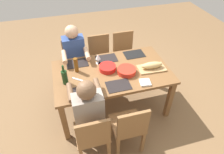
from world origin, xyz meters
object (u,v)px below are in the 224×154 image
chair_near_right (75,60)px  chair_far_right (93,135)px  beer_bottle (76,65)px  serving_bowl_salad (127,70)px  wine_bottle (65,77)px  diner_far_right (89,112)px  napkin_stack (145,82)px  chair_far_center (129,127)px  cutting_board (151,68)px  diner_near_right (75,55)px  chair_near_left (124,52)px  serving_bowl_greens (108,68)px  chair_near_center (100,56)px  bread_loaf (152,65)px  dining_table (112,76)px  wine_glass (98,57)px

chair_near_right → chair_far_right: (0.00, 1.61, 0.00)m
chair_near_right → beer_bottle: (0.03, 0.67, 0.37)m
serving_bowl_salad → wine_bottle: wine_bottle is taller
diner_far_right → chair_near_right: bearing=-90.0°
beer_bottle → napkin_stack: bearing=149.3°
wine_bottle → chair_far_center: bearing=132.7°
beer_bottle → cutting_board: bearing=167.4°
serving_bowl_salad → diner_far_right: bearing=39.3°
diner_near_right → wine_bottle: 0.75m
chair_far_center → chair_near_left: size_ratio=1.00×
chair_near_right → wine_bottle: size_ratio=2.93×
chair_near_left → serving_bowl_greens: 0.96m
chair_near_center → bread_loaf: bearing=122.3°
chair_near_right → wine_bottle: wine_bottle is taller
dining_table → serving_bowl_greens: (0.05, -0.05, 0.13)m
chair_near_left → beer_bottle: size_ratio=3.86×
chair_near_right → beer_bottle: 0.76m
chair_near_right → diner_far_right: diner_far_right is taller
chair_far_center → diner_far_right: size_ratio=0.71×
serving_bowl_greens → napkin_stack: bearing=134.8°
chair_far_center → cutting_board: chair_far_center is taller
chair_far_right → wine_bottle: (0.21, -0.72, 0.37)m
dining_table → wine_glass: wine_glass is taller
dining_table → chair_far_center: (0.00, 0.80, -0.17)m
chair_near_center → diner_far_right: diner_far_right is taller
chair_near_center → chair_far_right: 1.67m
serving_bowl_greens → wine_bottle: 0.63m
napkin_stack → cutting_board: bearing=-128.6°
diner_near_right → beer_bottle: diner_near_right is taller
dining_table → wine_bottle: bearing=7.0°
napkin_stack → serving_bowl_salad: bearing=-58.6°
wine_bottle → chair_near_right: bearing=-103.2°
diner_near_right → bread_loaf: 1.26m
wine_glass → cutting_board: bearing=154.9°
diner_far_right → cutting_board: bearing=-153.3°
diner_far_right → wine_glass: diner_far_right is taller
diner_near_right → serving_bowl_salad: bearing=132.5°
chair_near_center → beer_bottle: 0.90m
diner_near_right → wine_bottle: bearing=73.5°
cutting_board → bread_loaf: bearing=0.0°
chair_far_center → chair_near_right: bearing=-74.1°
serving_bowl_salad → serving_bowl_greens: (0.24, -0.14, 0.00)m
dining_table → chair_near_right: (0.46, -0.80, -0.17)m
beer_bottle → chair_near_center: bearing=-126.2°
cutting_board → wine_bottle: size_ratio=1.38×
chair_near_right → napkin_stack: bearing=125.0°
chair_near_left → cutting_board: chair_near_left is taller
chair_near_center → diner_far_right: size_ratio=0.71×
chair_near_center → serving_bowl_greens: chair_near_center is taller
chair_far_center → wine_glass: (0.15, -1.04, 0.37)m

